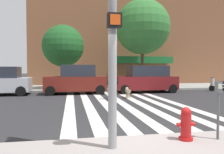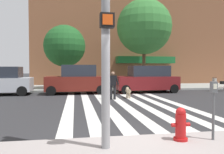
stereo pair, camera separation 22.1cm
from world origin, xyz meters
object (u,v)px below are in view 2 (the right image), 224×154
Objects in this scene: street_tree_middle at (144,27)px; dog_on_leash at (128,91)px; fire_hydrant at (181,124)px; pedestrian_dog_walker at (113,84)px; street_tree_nearest at (65,46)px; parking_meter_second_along at (214,102)px; parked_scooter at (220,85)px; parked_car_behind_first at (77,80)px; parked_car_third_in_line at (147,79)px.

street_tree_middle reaches higher than dog_on_leash.
pedestrian_dog_walker reaches higher than fire_hydrant.
pedestrian_dog_walker is (3.05, -6.43, -2.80)m from street_tree_nearest.
parking_meter_second_along is 14.26m from parked_scooter.
dog_on_leash is at bearing -115.58° from street_tree_middle.
parked_car_behind_first reaches higher than fire_hydrant.
dog_on_leash is at bearing -43.29° from parked_car_behind_first.
street_tree_nearest reaches higher than parked_car_behind_first.
street_tree_nearest is 7.29m from street_tree_middle.
pedestrian_dog_walker reaches higher than dog_on_leash.
parking_meter_second_along is 15.83m from street_tree_middle.
parked_scooter is at bearing -0.87° from parked_car_third_in_line.
street_tree_nearest is at bearing 102.69° from fire_hydrant.
fire_hydrant is 0.17× the size of parked_car_behind_first.
parked_car_behind_first is 8.25m from street_tree_middle.
pedestrian_dog_walker reaches higher than parked_scooter.
parked_car_third_in_line is at bearing 179.13° from parked_scooter.
fire_hydrant reaches higher than dog_on_leash.
parked_car_third_in_line reaches higher than dog_on_leash.
parked_scooter is 1.54× the size of dog_on_leash.
street_tree_middle is at bearing 148.25° from parked_scooter.
street_tree_nearest is (-4.04, 14.63, 2.69)m from parking_meter_second_along.
parking_meter_second_along reaches higher than dog_on_leash.
parked_car_third_in_line is at bearing -103.39° from street_tree_middle.
fire_hydrant is 0.47× the size of parked_scooter.
street_tree_nearest is 0.67× the size of street_tree_middle.
dog_on_leash is (4.10, -5.92, -3.28)m from street_tree_nearest.
parked_scooter is (8.35, 11.55, -0.55)m from parking_meter_second_along.
street_tree_middle is (3.00, 14.86, 4.55)m from parking_meter_second_along.
street_tree_middle is at bearing 64.42° from dog_on_leash.
street_tree_middle is 4.83× the size of pedestrian_dog_walker.
fire_hydrant is at bearing -88.46° from pedestrian_dog_walker.
street_tree_nearest is at bearing 166.03° from parked_scooter.
parked_car_third_in_line is (5.29, 0.00, 0.00)m from parked_car_behind_first.
street_tree_middle is at bearing 76.61° from parked_car_third_in_line.
pedestrian_dog_walker is (-0.98, 8.21, -0.10)m from parking_meter_second_along.
parked_scooter is at bearing 18.90° from dog_on_leash.
parked_car_third_in_line reaches higher than fire_hydrant.
parked_car_third_in_line is 2.87× the size of parked_scooter.
parked_car_third_in_line is (3.00, 11.55, 0.47)m from fire_hydrant.
parked_scooter is 0.21× the size of street_tree_middle.
fire_hydrant is 11.79m from parked_car_behind_first.
fire_hydrant is 15.25m from street_tree_nearest.
street_tree_middle is at bearing 59.08° from pedestrian_dog_walker.
pedestrian_dog_walker is (-0.22, 8.11, 0.41)m from fire_hydrant.
parked_car_third_in_line is 0.88× the size of street_tree_nearest.
fire_hydrant is 8.13m from pedestrian_dog_walker.
parking_meter_second_along is 8.26m from pedestrian_dog_walker.
parking_meter_second_along reaches higher than fire_hydrant.
parked_scooter is 8.76m from dog_on_leash.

